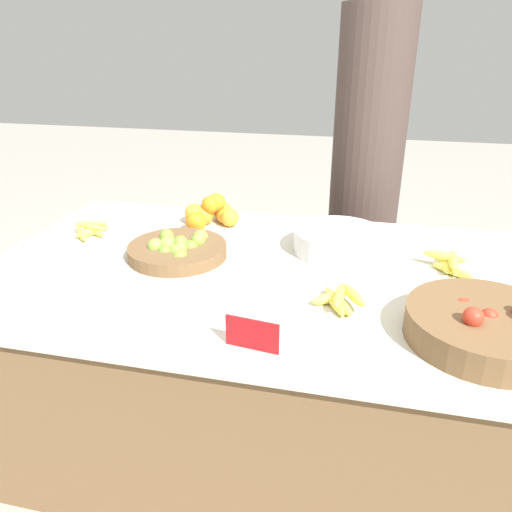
% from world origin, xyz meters
% --- Properties ---
extents(ground_plane, '(12.00, 12.00, 0.00)m').
position_xyz_m(ground_plane, '(0.00, 0.00, 0.00)').
color(ground_plane, '#A39E93').
extents(market_table, '(1.82, 1.13, 0.63)m').
position_xyz_m(market_table, '(0.00, 0.00, 0.32)').
color(market_table, brown).
rests_on(market_table, ground_plane).
extents(lime_bowl, '(0.34, 0.34, 0.08)m').
position_xyz_m(lime_bowl, '(-0.29, 0.04, 0.66)').
color(lime_bowl, brown).
rests_on(lime_bowl, market_table).
extents(tomato_basket, '(0.40, 0.40, 0.12)m').
position_xyz_m(tomato_basket, '(0.66, -0.27, 0.67)').
color(tomato_basket, brown).
rests_on(tomato_basket, market_table).
extents(orange_pile, '(0.23, 0.24, 0.13)m').
position_xyz_m(orange_pile, '(-0.28, 0.38, 0.68)').
color(orange_pile, orange).
rests_on(orange_pile, market_table).
extents(metal_bowl, '(0.32, 0.32, 0.08)m').
position_xyz_m(metal_bowl, '(0.25, 0.22, 0.67)').
color(metal_bowl, silver).
rests_on(metal_bowl, market_table).
extents(price_sign, '(0.14, 0.02, 0.08)m').
position_xyz_m(price_sign, '(0.09, -0.45, 0.68)').
color(price_sign, red).
rests_on(price_sign, market_table).
extents(banana_bunch_back_center, '(0.16, 0.18, 0.06)m').
position_xyz_m(banana_bunch_back_center, '(0.62, 0.14, 0.66)').
color(banana_bunch_back_center, '#EFDB4C').
rests_on(banana_bunch_back_center, market_table).
extents(banana_bunch_front_center, '(0.17, 0.16, 0.06)m').
position_xyz_m(banana_bunch_front_center, '(0.28, -0.18, 0.66)').
color(banana_bunch_front_center, '#EFDB4C').
rests_on(banana_bunch_front_center, market_table).
extents(banana_bunch_middle_right, '(0.16, 0.17, 0.05)m').
position_xyz_m(banana_bunch_middle_right, '(-0.70, 0.16, 0.66)').
color(banana_bunch_middle_right, '#EFDB4C').
rests_on(banana_bunch_middle_right, market_table).
extents(vendor_person, '(0.34, 0.34, 1.66)m').
position_xyz_m(vendor_person, '(0.32, 0.97, 0.77)').
color(vendor_person, '#473833').
rests_on(vendor_person, ground_plane).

